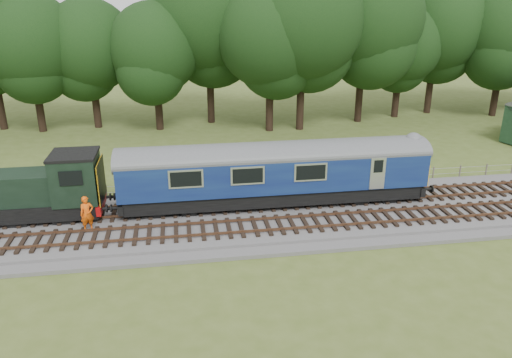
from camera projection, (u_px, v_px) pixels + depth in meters
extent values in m
plane|color=#495A21|center=(309.00, 217.00, 29.14)|extent=(120.00, 120.00, 0.00)
cube|color=#4C4C4F|center=(309.00, 214.00, 29.08)|extent=(70.00, 7.00, 0.35)
cube|color=brown|center=(307.00, 204.00, 29.60)|extent=(66.50, 0.07, 0.14)
cube|color=brown|center=(301.00, 195.00, 30.92)|extent=(66.50, 0.07, 0.14)
cube|color=brown|center=(321.00, 226.00, 26.82)|extent=(66.50, 0.07, 0.14)
cube|color=brown|center=(314.00, 215.00, 28.15)|extent=(66.50, 0.07, 0.14)
cube|color=black|center=(274.00, 193.00, 29.79)|extent=(17.46, 2.52, 0.85)
cube|color=#0F1852|center=(275.00, 170.00, 29.29)|extent=(18.00, 2.80, 2.05)
cube|color=yellow|center=(418.00, 168.00, 30.74)|extent=(0.06, 2.74, 1.30)
cube|color=black|center=(370.00, 190.00, 30.74)|extent=(2.60, 2.00, 0.55)
cube|color=black|center=(173.00, 202.00, 28.99)|extent=(2.60, 2.00, 0.55)
cube|color=black|center=(20.00, 209.00, 27.72)|extent=(8.73, 2.39, 0.85)
cube|color=black|center=(76.00, 178.00, 27.60)|extent=(2.40, 2.55, 2.60)
cube|color=#A60C0D|center=(101.00, 203.00, 28.34)|extent=(0.25, 2.60, 0.55)
cube|color=yellow|center=(101.00, 180.00, 27.87)|extent=(0.06, 2.55, 2.30)
imported|color=#F2580C|center=(87.00, 214.00, 26.30)|extent=(0.84, 0.70, 1.96)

